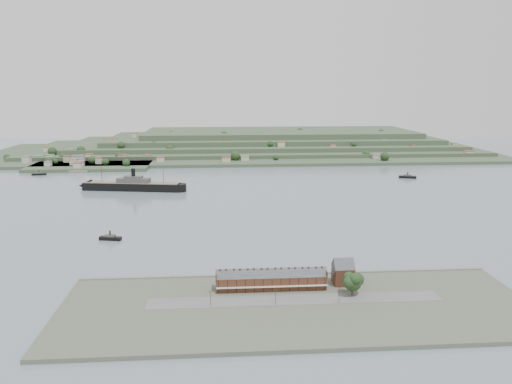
{
  "coord_description": "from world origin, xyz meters",
  "views": [
    {
      "loc": [
        -34.77,
        -401.96,
        101.47
      ],
      "look_at": [
        -3.19,
        30.0,
        9.85
      ],
      "focal_mm": 35.0,
      "sensor_mm": 36.0,
      "label": 1
    }
  ],
  "objects": [
    {
      "name": "near_shore",
      "position": [
        0.0,
        -186.75,
        1.01
      ],
      "size": [
        220.0,
        80.0,
        2.6
      ],
      "color": "#4C5142",
      "rests_on": "ground"
    },
    {
      "name": "terrace_row",
      "position": [
        -10.0,
        -168.02,
        6.84
      ],
      "size": [
        55.6,
        9.8,
        11.07
      ],
      "color": "#4B2B1B",
      "rests_on": "ground"
    },
    {
      "name": "tugboat",
      "position": [
        -109.4,
        -73.13,
        1.63
      ],
      "size": [
        15.35,
        7.06,
        6.68
      ],
      "color": "black",
      "rests_on": "ground"
    },
    {
      "name": "far_peninsula",
      "position": [
        27.91,
        393.1,
        11.88
      ],
      "size": [
        760.0,
        309.0,
        30.0
      ],
      "color": "#30442D",
      "rests_on": "ground"
    },
    {
      "name": "ferry_west",
      "position": [
        -246.34,
        190.1,
        1.44
      ],
      "size": [
        16.21,
        5.74,
        5.96
      ],
      "color": "black",
      "rests_on": "ground"
    },
    {
      "name": "ferry_east",
      "position": [
        177.02,
        139.62,
        1.72
      ],
      "size": [
        19.77,
        10.84,
        7.15
      ],
      "color": "black",
      "rests_on": "ground"
    },
    {
      "name": "steamship",
      "position": [
        -125.45,
        93.62,
        4.91
      ],
      "size": [
        110.3,
        30.84,
        26.6
      ],
      "color": "black",
      "rests_on": "ground"
    },
    {
      "name": "gabled_building",
      "position": [
        27.5,
        -164.0,
        8.19
      ],
      "size": [
        10.4,
        10.18,
        14.09
      ],
      "color": "#4B2B1B",
      "rests_on": "ground"
    },
    {
      "name": "fig_tree",
      "position": [
        28.73,
        -179.38,
        9.39
      ],
      "size": [
        10.84,
        9.39,
        12.1
      ],
      "color": "#45321F",
      "rests_on": "ground"
    },
    {
      "name": "ground",
      "position": [
        0.0,
        0.0,
        0.0
      ],
      "size": [
        1400.0,
        1400.0,
        0.0
      ],
      "primitive_type": "plane",
      "color": "slate",
      "rests_on": "ground"
    }
  ]
}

